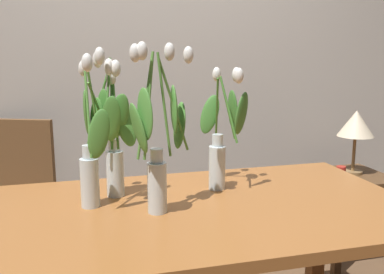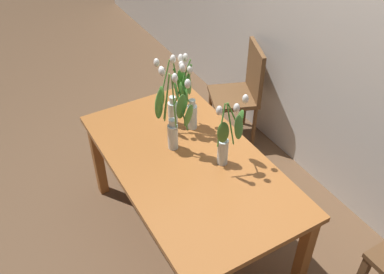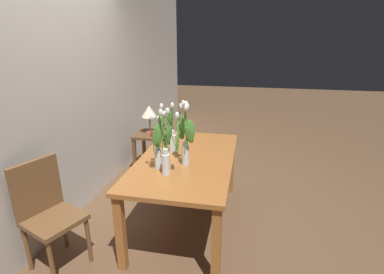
% 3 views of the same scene
% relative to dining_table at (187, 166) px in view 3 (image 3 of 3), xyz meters
% --- Properties ---
extents(ground_plane, '(18.00, 18.00, 0.00)m').
position_rel_dining_table_xyz_m(ground_plane, '(0.00, 0.00, -0.65)').
color(ground_plane, brown).
extents(room_wall_rear, '(9.00, 0.10, 2.70)m').
position_rel_dining_table_xyz_m(room_wall_rear, '(0.00, 1.27, 0.70)').
color(room_wall_rear, beige).
rests_on(room_wall_rear, ground).
extents(dining_table, '(1.60, 0.90, 0.74)m').
position_rel_dining_table_xyz_m(dining_table, '(0.00, 0.00, 0.00)').
color(dining_table, '#A3602D').
rests_on(dining_table, ground).
extents(tulip_vase_0, '(0.25, 0.22, 0.59)m').
position_rel_dining_table_xyz_m(tulip_vase_0, '(-0.15, -0.03, 0.33)').
color(tulip_vase_0, silver).
rests_on(tulip_vase_0, dining_table).
extents(tulip_vase_1, '(0.19, 0.23, 0.50)m').
position_rel_dining_table_xyz_m(tulip_vase_1, '(0.15, 0.19, 0.29)').
color(tulip_vase_1, silver).
rests_on(tulip_vase_1, dining_table).
extents(tulip_vase_2, '(0.15, 0.26, 0.56)m').
position_rel_dining_table_xyz_m(tulip_vase_2, '(-0.37, 0.11, 0.30)').
color(tulip_vase_2, silver).
rests_on(tulip_vase_2, dining_table).
extents(tulip_vase_3, '(0.21, 0.18, 0.57)m').
position_rel_dining_table_xyz_m(tulip_vase_3, '(-0.30, 0.16, 0.32)').
color(tulip_vase_3, silver).
rests_on(tulip_vase_3, dining_table).
extents(dining_chair, '(0.52, 0.52, 0.93)m').
position_rel_dining_table_xyz_m(dining_chair, '(-0.78, 1.00, -0.12)').
color(dining_chair, brown).
rests_on(dining_chair, ground).
extents(side_table, '(0.44, 0.44, 0.55)m').
position_rel_dining_table_xyz_m(side_table, '(1.20, 0.79, -0.22)').
color(side_table, brown).
rests_on(side_table, ground).
extents(table_lamp, '(0.22, 0.22, 0.40)m').
position_rel_dining_table_xyz_m(table_lamp, '(1.23, 0.81, 0.21)').
color(table_lamp, olive).
rests_on(table_lamp, side_table).
extents(pillar_candle, '(0.06, 0.06, 0.07)m').
position_rel_dining_table_xyz_m(pillar_candle, '(1.09, 0.73, -0.06)').
color(pillar_candle, '#B72D23').
rests_on(pillar_candle, side_table).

